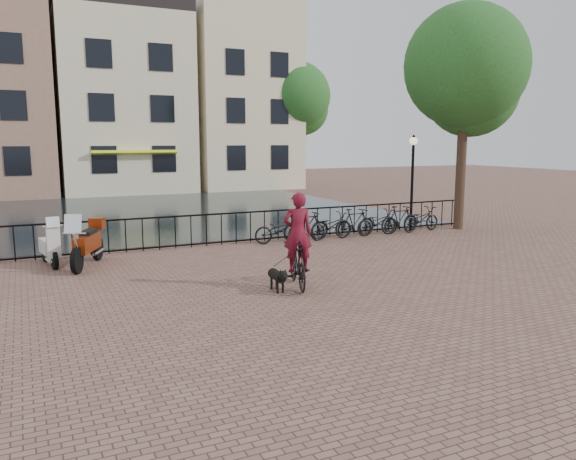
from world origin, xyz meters
name	(u,v)px	position (x,y,z in m)	size (l,w,h in m)	color
ground	(354,313)	(0.00, 0.00, 0.00)	(100.00, 100.00, 0.00)	brown
canal_water	(158,212)	(0.00, 17.30, 0.00)	(20.00, 20.00, 0.00)	black
railing	(221,229)	(0.00, 8.00, 0.50)	(20.00, 0.05, 1.02)	black
canal_house_mid	(120,101)	(0.50, 30.00, 5.90)	(8.00, 9.50, 11.80)	beige
canal_house_right	(234,93)	(8.50, 30.00, 6.65)	(7.00, 9.00, 13.30)	beige
tree_near_right	(466,67)	(9.20, 7.30, 5.97)	(4.48, 4.48, 8.24)	black
tree_far_right	(296,96)	(12.00, 27.00, 6.35)	(4.76, 4.76, 8.76)	black
lamp_post	(413,167)	(7.20, 7.60, 2.38)	(0.30, 0.30, 3.45)	black
cyclist	(298,246)	(-0.13, 2.22, 0.96)	(1.01, 1.93, 2.54)	black
dog	(277,279)	(-0.70, 2.09, 0.28)	(0.31, 0.84, 0.56)	black
motorcycle	(87,238)	(-4.24, 6.50, 0.78)	(1.36, 2.20, 1.55)	maroon
scooter	(49,239)	(-5.15, 7.09, 0.71)	(0.67, 1.58, 1.42)	silver
parked_bike_0	(280,230)	(1.80, 7.40, 0.45)	(0.60, 1.72, 0.90)	black
parked_bike_1	(306,226)	(2.75, 7.40, 0.50)	(0.47, 1.66, 1.00)	black
parked_bike_2	(331,226)	(3.70, 7.40, 0.45)	(0.60, 1.72, 0.90)	black
parked_bike_3	(355,223)	(4.65, 7.40, 0.50)	(0.47, 1.66, 1.00)	black
parked_bike_4	(378,222)	(5.60, 7.40, 0.45)	(0.60, 1.72, 0.90)	black
parked_bike_5	(400,219)	(6.55, 7.40, 0.50)	(0.47, 1.66, 1.00)	black
parked_bike_6	(421,219)	(7.50, 7.40, 0.45)	(0.60, 1.72, 0.90)	black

